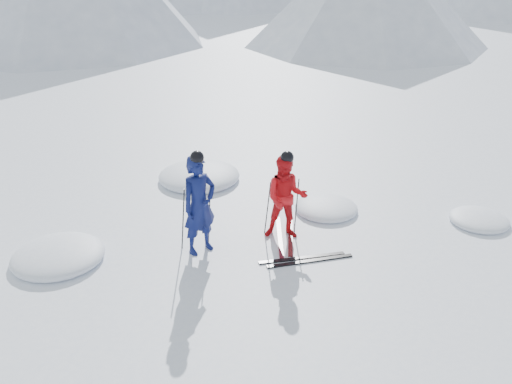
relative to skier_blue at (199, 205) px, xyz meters
name	(u,v)px	position (x,y,z in m)	size (l,w,h in m)	color
ground	(328,241)	(2.51, -0.52, -0.99)	(160.00, 160.00, 0.00)	white
skier_blue	(199,205)	(0.00, 0.00, 0.00)	(0.72, 0.47, 1.98)	#0C144D
skier_red	(286,198)	(1.77, -0.03, -0.11)	(0.86, 0.67, 1.76)	red
pole_blue_left	(183,220)	(-0.30, 0.15, -0.33)	(0.02, 0.02, 1.32)	black
pole_blue_right	(209,213)	(0.25, 0.25, -0.33)	(0.02, 0.02, 1.32)	black
pole_red_left	(268,208)	(1.47, 0.22, -0.40)	(0.02, 0.02, 1.18)	black
pole_red_right	(297,206)	(2.07, 0.12, -0.40)	(0.02, 0.02, 1.18)	black
ski_worn_left	(280,237)	(1.65, -0.03, -0.97)	(0.09, 1.70, 0.03)	black
ski_worn_right	(291,235)	(1.89, -0.03, -0.97)	(0.09, 1.70, 0.03)	black
ski_loose_a	(302,258)	(1.75, -0.94, -0.97)	(0.09, 1.70, 0.03)	black
ski_loose_b	(310,261)	(1.85, -1.09, -0.97)	(0.09, 1.70, 0.03)	black
snow_lumps	(213,207)	(0.71, 1.76, -0.99)	(10.14, 5.90, 0.45)	white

